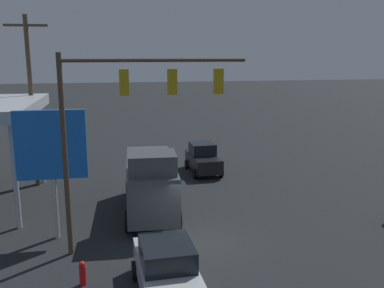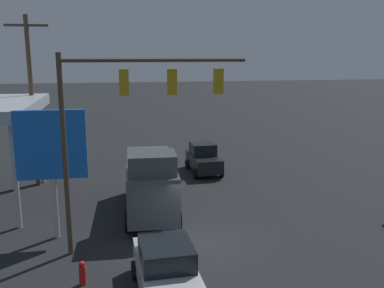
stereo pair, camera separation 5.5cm
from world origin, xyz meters
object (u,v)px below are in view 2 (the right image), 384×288
(utility_pole, at_px, (32,98))
(price_sign, at_px, (51,149))
(hatchback_crossing, at_px, (204,159))
(sedan_waiting, at_px, (166,271))
(delivery_truck, at_px, (151,181))
(fire_hydrant, at_px, (82,273))
(traffic_signal_assembly, at_px, (130,107))

(utility_pole, xyz_separation_m, price_sign, (-2.09, 8.06, -1.33))
(price_sign, relative_size, hatchback_crossing, 1.45)
(sedan_waiting, distance_m, hatchback_crossing, 15.15)
(price_sign, xyz_separation_m, delivery_truck, (-4.31, -2.09, -2.29))
(sedan_waiting, bearing_deg, hatchback_crossing, 161.22)
(utility_pole, relative_size, hatchback_crossing, 2.60)
(delivery_truck, bearing_deg, hatchback_crossing, 151.73)
(delivery_truck, height_order, fire_hydrant, delivery_truck)
(delivery_truck, xyz_separation_m, fire_hydrant, (2.94, 6.30, -1.26))
(traffic_signal_assembly, distance_m, delivery_truck, 5.76)
(utility_pole, xyz_separation_m, hatchback_crossing, (-10.51, -0.97, -4.36))
(price_sign, relative_size, delivery_truck, 0.82)
(utility_pole, bearing_deg, fire_hydrant, 105.71)
(traffic_signal_assembly, relative_size, utility_pole, 0.79)
(hatchback_crossing, bearing_deg, delivery_truck, -33.14)
(utility_pole, bearing_deg, delivery_truck, 136.99)
(price_sign, distance_m, sedan_waiting, 7.54)
(sedan_waiting, bearing_deg, traffic_signal_assembly, -169.12)
(price_sign, bearing_deg, utility_pole, -75.49)
(traffic_signal_assembly, height_order, delivery_truck, traffic_signal_assembly)
(delivery_truck, xyz_separation_m, hatchback_crossing, (-4.12, -6.93, -0.75))
(sedan_waiting, bearing_deg, utility_pole, -157.71)
(price_sign, bearing_deg, sedan_waiting, 127.03)
(fire_hydrant, bearing_deg, sedan_waiting, 154.91)
(traffic_signal_assembly, bearing_deg, sedan_waiting, 103.30)
(hatchback_crossing, bearing_deg, traffic_signal_assembly, -28.19)
(sedan_waiting, relative_size, hatchback_crossing, 1.16)
(price_sign, bearing_deg, traffic_signal_assembly, 152.59)
(sedan_waiting, relative_size, delivery_truck, 0.65)
(utility_pole, height_order, sedan_waiting, utility_pole)
(utility_pole, bearing_deg, hatchback_crossing, -174.75)
(traffic_signal_assembly, xyz_separation_m, utility_pole, (5.34, -9.75, -0.60))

